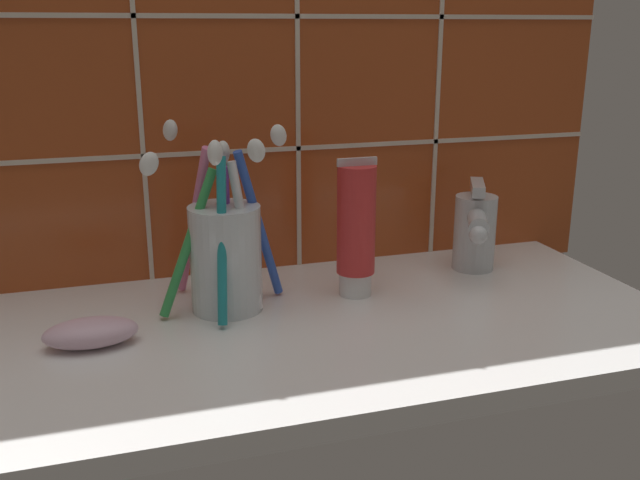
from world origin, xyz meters
TOP-DOWN VIEW (x-y plane):
  - sink_counter at (0.00, 0.00)cm, footprint 67.70×34.26cm
  - tile_wall_backsplash at (0.01, 17.38)cm, footprint 77.70×1.72cm
  - toothbrush_cup at (-8.79, 5.72)cm, footprint 15.35×14.03cm
  - toothpaste_tube at (4.71, 5.66)cm, footprint 4.14×3.94cm
  - sink_faucet at (20.24, 8.84)cm, footprint 6.40×10.08cm
  - soap_bar at (-21.67, 0.68)cm, footprint 8.14×4.48cm

SIDE VIEW (x-z plane):
  - sink_counter at x=0.00cm, z-range 0.00..2.00cm
  - soap_bar at x=-21.67cm, z-range 2.00..4.47cm
  - sink_faucet at x=20.24cm, z-range 1.78..11.94cm
  - toothbrush_cup at x=-8.79cm, z-range -1.12..17.20cm
  - toothpaste_tube at x=4.71cm, z-range 1.93..16.34cm
  - tile_wall_backsplash at x=0.01cm, z-range 0.01..41.52cm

